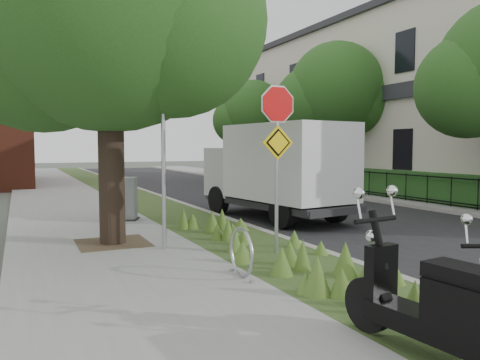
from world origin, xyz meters
The scene contains 19 objects.
ground centered at (0.00, 0.00, 0.00)m, with size 120.00×120.00×0.00m, color #4C5147.
sidewalk_near centered at (-4.25, 10.00, 0.06)m, with size 3.50×60.00×0.12m, color gray.
verge centered at (-1.50, 10.00, 0.06)m, with size 2.00×60.00×0.12m, color #2D451D.
kerb_near centered at (-0.50, 10.00, 0.07)m, with size 0.20×60.00×0.13m, color #9E9991.
road centered at (3.00, 10.00, 0.01)m, with size 7.00×60.00×0.01m, color black.
kerb_far centered at (6.50, 10.00, 0.07)m, with size 0.20×60.00×0.13m, color #9E9991.
footpath_far centered at (8.20, 10.00, 0.06)m, with size 3.20×60.00×0.12m, color gray.
street_tree_main centered at (-4.08, 2.86, 4.80)m, with size 6.21×5.54×7.66m.
bare_post centered at (-3.20, 1.80, 2.12)m, with size 0.08×0.08×4.00m.
bike_hoop centered at (-2.70, -0.60, 0.50)m, with size 0.06×0.78×0.77m.
sign_assembly centered at (-1.40, 0.58, 2.33)m, with size 0.94×0.08×3.22m.
fence_far centered at (7.20, 10.00, 0.67)m, with size 0.04×24.00×1.00m.
hedge_far centered at (7.90, 10.00, 0.67)m, with size 1.00×24.00×1.10m, color #1C4C1B.
terrace_houses centered at (11.49, 10.00, 4.16)m, with size 7.40×26.40×8.20m.
far_tree_b centered at (6.94, 10.05, 4.37)m, with size 4.83×4.31×6.56m.
far_tree_c centered at (6.94, 18.04, 3.95)m, with size 4.37×3.89×5.93m.
scooter_near centered at (-2.28, -3.98, 0.58)m, with size 0.54×1.98×0.94m.
box_truck centered at (1.05, 4.81, 1.52)m, with size 2.65×5.35×2.33m.
utility_cabinet centered at (-3.21, 5.85, 0.67)m, with size 1.02×0.88×1.15m.
Camera 1 is at (-5.71, -6.89, 2.09)m, focal length 35.00 mm.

